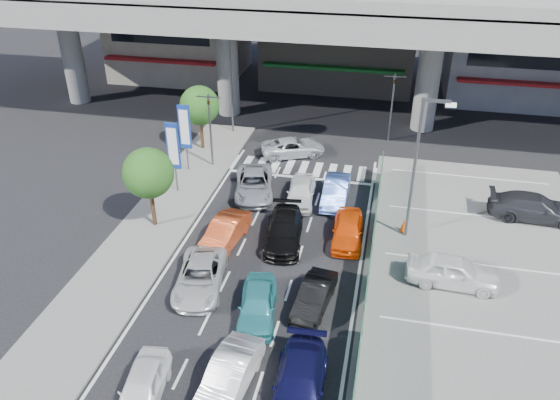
% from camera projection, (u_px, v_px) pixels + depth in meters
% --- Properties ---
extents(ground, '(120.00, 120.00, 0.00)m').
position_uv_depth(ground, '(256.00, 286.00, 26.56)').
color(ground, black).
rests_on(ground, ground).
extents(parking_lot, '(12.00, 28.00, 0.06)m').
position_uv_depth(parking_lot, '(488.00, 290.00, 26.21)').
color(parking_lot, '#60605E').
rests_on(parking_lot, ground).
extents(sidewalk_left, '(4.00, 30.00, 0.12)m').
position_uv_depth(sidewalk_left, '(155.00, 225.00, 31.19)').
color(sidewalk_left, '#60605E').
rests_on(sidewalk_left, ground).
extents(fence_run, '(0.16, 22.00, 1.80)m').
position_uv_depth(fence_run, '(369.00, 273.00, 25.98)').
color(fence_run, '#216237').
rests_on(fence_run, ground).
extents(expressway, '(64.00, 14.00, 10.75)m').
position_uv_depth(expressway, '(327.00, 11.00, 40.76)').
color(expressway, slate).
rests_on(expressway, ground).
extents(building_west, '(12.00, 10.90, 13.00)m').
position_uv_depth(building_west, '(178.00, 8.00, 53.26)').
color(building_west, gray).
rests_on(building_west, ground).
extents(building_center, '(14.00, 10.90, 15.00)m').
position_uv_depth(building_center, '(343.00, 2.00, 50.67)').
color(building_center, gray).
rests_on(building_center, ground).
extents(building_east, '(12.00, 10.90, 12.00)m').
position_uv_depth(building_east, '(523.00, 29.00, 47.63)').
color(building_east, slate).
rests_on(building_east, ground).
extents(traffic_light_left, '(1.60, 1.24, 5.20)m').
position_uv_depth(traffic_light_left, '(209.00, 113.00, 35.87)').
color(traffic_light_left, '#595B60').
rests_on(traffic_light_left, ground).
extents(traffic_light_right, '(1.60, 1.24, 5.20)m').
position_uv_depth(traffic_light_right, '(393.00, 91.00, 39.63)').
color(traffic_light_right, '#595B60').
rests_on(traffic_light_right, ground).
extents(street_lamp_right, '(1.65, 0.22, 8.00)m').
position_uv_depth(street_lamp_right, '(419.00, 159.00, 27.92)').
color(street_lamp_right, '#595B60').
rests_on(street_lamp_right, ground).
extents(street_lamp_left, '(1.65, 0.22, 8.00)m').
position_uv_depth(street_lamp_left, '(233.00, 73.00, 40.54)').
color(street_lamp_left, '#595B60').
rests_on(street_lamp_left, ground).
extents(signboard_near, '(0.80, 0.14, 4.70)m').
position_uv_depth(signboard_near, '(173.00, 148.00, 33.10)').
color(signboard_near, '#595B60').
rests_on(signboard_near, ground).
extents(signboard_far, '(0.80, 0.14, 4.70)m').
position_uv_depth(signboard_far, '(185.00, 129.00, 35.71)').
color(signboard_far, '#595B60').
rests_on(signboard_far, ground).
extents(tree_near, '(2.80, 2.80, 4.80)m').
position_uv_depth(tree_near, '(148.00, 173.00, 29.53)').
color(tree_near, '#382314').
rests_on(tree_near, ground).
extents(tree_far, '(2.80, 2.80, 4.80)m').
position_uv_depth(tree_far, '(200.00, 106.00, 38.55)').
color(tree_far, '#382314').
rests_on(tree_far, ground).
extents(van_white_back_left, '(1.97, 3.94, 1.29)m').
position_uv_depth(van_white_back_left, '(142.00, 388.00, 20.38)').
color(van_white_back_left, white).
rests_on(van_white_back_left, ground).
extents(hatch_white_back_mid, '(1.93, 4.33, 1.38)m').
position_uv_depth(hatch_white_back_mid, '(229.00, 376.00, 20.79)').
color(hatch_white_back_mid, white).
rests_on(hatch_white_back_mid, ground).
extents(minivan_navy_back, '(2.15, 4.84, 1.38)m').
position_uv_depth(minivan_navy_back, '(299.00, 385.00, 20.43)').
color(minivan_navy_back, '#0C0D34').
rests_on(minivan_navy_back, ground).
extents(sedan_white_mid_left, '(2.90, 4.96, 1.30)m').
position_uv_depth(sedan_white_mid_left, '(200.00, 277.00, 26.13)').
color(sedan_white_mid_left, beige).
rests_on(sedan_white_mid_left, ground).
extents(taxi_teal_mid, '(2.26, 4.26, 1.38)m').
position_uv_depth(taxi_teal_mid, '(257.00, 304.00, 24.35)').
color(taxi_teal_mid, teal).
rests_on(taxi_teal_mid, ground).
extents(hatch_black_mid_right, '(1.76, 3.83, 1.22)m').
position_uv_depth(hatch_black_mid_right, '(314.00, 296.00, 24.97)').
color(hatch_black_mid_right, black).
rests_on(hatch_black_mid_right, ground).
extents(taxi_orange_left, '(2.03, 4.35, 1.38)m').
position_uv_depth(taxi_orange_left, '(225.00, 232.00, 29.38)').
color(taxi_orange_left, '#BA411B').
rests_on(taxi_orange_left, ground).
extents(sedan_black_mid, '(2.52, 4.96, 1.38)m').
position_uv_depth(sedan_black_mid, '(284.00, 231.00, 29.53)').
color(sedan_black_mid, black).
rests_on(sedan_black_mid, ground).
extents(taxi_orange_right, '(1.83, 4.13, 1.38)m').
position_uv_depth(taxi_orange_right, '(348.00, 230.00, 29.59)').
color(taxi_orange_right, '#EF4A08').
rests_on(taxi_orange_right, ground).
extents(wagon_silver_front_left, '(3.39, 5.36, 1.38)m').
position_uv_depth(wagon_silver_front_left, '(254.00, 184.00, 34.13)').
color(wagon_silver_front_left, '#A3A4AB').
rests_on(wagon_silver_front_left, ground).
extents(sedan_white_front_mid, '(1.93, 4.16, 1.38)m').
position_uv_depth(sedan_white_front_mid, '(301.00, 192.00, 33.26)').
color(sedan_white_front_mid, white).
rests_on(sedan_white_front_mid, ground).
extents(kei_truck_front_right, '(1.51, 4.20, 1.38)m').
position_uv_depth(kei_truck_front_right, '(336.00, 191.00, 33.32)').
color(kei_truck_front_right, '#5983EC').
rests_on(kei_truck_front_right, ground).
extents(crossing_wagon_silver, '(5.02, 3.76, 1.27)m').
position_uv_depth(crossing_wagon_silver, '(293.00, 147.00, 39.04)').
color(crossing_wagon_silver, '#B9BEC2').
rests_on(crossing_wagon_silver, ground).
extents(parked_sedan_white, '(4.51, 1.98, 1.51)m').
position_uv_depth(parked_sedan_white, '(453.00, 271.00, 26.25)').
color(parked_sedan_white, white).
rests_on(parked_sedan_white, parking_lot).
extents(parked_sedan_dgrey, '(5.14, 2.21, 1.47)m').
position_uv_depth(parked_sedan_dgrey, '(534.00, 207.00, 31.46)').
color(parked_sedan_dgrey, '#2A2A2F').
rests_on(parked_sedan_dgrey, parking_lot).
extents(traffic_cone, '(0.51, 0.51, 0.77)m').
position_uv_depth(traffic_cone, '(404.00, 225.00, 30.46)').
color(traffic_cone, '#FC500E').
rests_on(traffic_cone, parking_lot).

